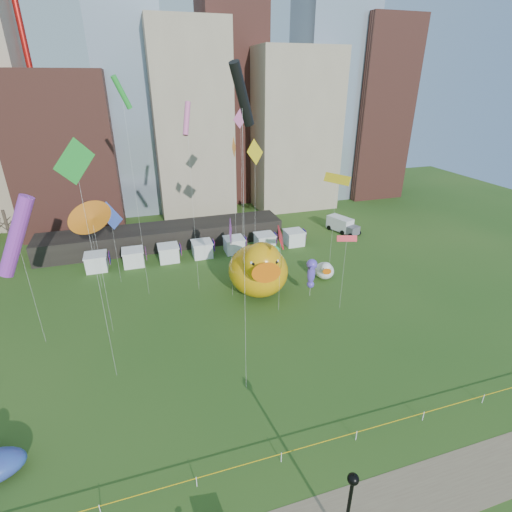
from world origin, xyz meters
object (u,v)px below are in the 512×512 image
object	(u,v)px
seahorse_green	(275,257)
lamppost	(349,502)
small_duck	(325,270)
seahorse_purple	(312,271)
box_truck	(342,225)
big_duck	(259,268)

from	to	relation	value
seahorse_green	lamppost	bearing A→B (deg)	-78.94
small_duck	lamppost	distance (m)	33.05
small_duck	seahorse_purple	xyz separation A→B (m)	(-3.80, -3.71, 2.24)
box_truck	seahorse_purple	bearing A→B (deg)	-148.70
seahorse_green	lamppost	world-z (taller)	seahorse_green
big_duck	seahorse_green	distance (m)	2.42
seahorse_purple	big_duck	bearing A→B (deg)	179.96
big_duck	box_truck	distance (m)	26.20
seahorse_green	box_truck	bearing A→B (deg)	63.77
big_duck	seahorse_purple	world-z (taller)	big_duck
big_duck	box_truck	world-z (taller)	big_duck
big_duck	lamppost	xyz separation A→B (m)	(-4.15, -28.70, 0.16)
big_duck	small_duck	bearing A→B (deg)	15.25
small_duck	box_truck	bearing A→B (deg)	71.35
seahorse_purple	lamppost	xyz separation A→B (m)	(-10.03, -26.20, 0.24)
seahorse_purple	lamppost	world-z (taller)	lamppost
small_duck	box_truck	world-z (taller)	small_duck
small_duck	seahorse_purple	world-z (taller)	seahorse_purple
big_duck	small_duck	xyz separation A→B (m)	(9.69, 1.21, -2.32)
seahorse_green	box_truck	size ratio (longest dim) A/B	0.97
big_duck	small_duck	distance (m)	10.03
seahorse_purple	seahorse_green	bearing A→B (deg)	165.32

